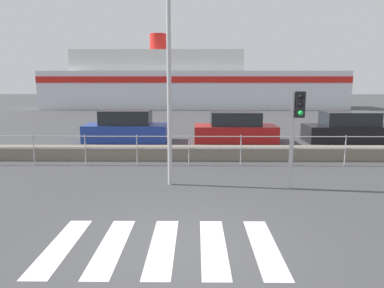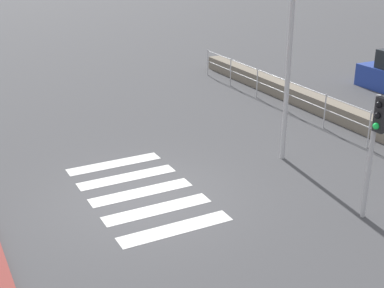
{
  "view_description": "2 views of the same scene",
  "coord_description": "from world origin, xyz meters",
  "px_view_note": "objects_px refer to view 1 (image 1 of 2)",
  "views": [
    {
      "loc": [
        0.25,
        -6.21,
        2.87
      ],
      "look_at": [
        0.16,
        2.0,
        1.5
      ],
      "focal_mm": 35.0,
      "sensor_mm": 36.0,
      "label": 1
    },
    {
      "loc": [
        9.81,
        -3.97,
        5.49
      ],
      "look_at": [
        0.23,
        1.0,
        1.2
      ],
      "focal_mm": 50.0,
      "sensor_mm": 36.0,
      "label": 2
    }
  ],
  "objects_px": {
    "parked_car_blue": "(126,128)",
    "parked_car_red": "(235,129)",
    "traffic_light_far": "(297,118)",
    "ferry_boat": "(187,84)",
    "streetlamp": "(168,33)",
    "parked_car_black": "(349,129)"
  },
  "relations": [
    {
      "from": "parked_car_red",
      "to": "streetlamp",
      "type": "bearing_deg",
      "value": -108.37
    },
    {
      "from": "traffic_light_far",
      "to": "ferry_boat",
      "type": "relative_size",
      "value": 0.08
    },
    {
      "from": "ferry_boat",
      "to": "parked_car_blue",
      "type": "distance_m",
      "value": 23.47
    },
    {
      "from": "traffic_light_far",
      "to": "parked_car_blue",
      "type": "bearing_deg",
      "value": 126.78
    },
    {
      "from": "traffic_light_far",
      "to": "parked_car_black",
      "type": "xyz_separation_m",
      "value": [
        4.69,
        8.07,
        -1.31
      ]
    },
    {
      "from": "parked_car_black",
      "to": "parked_car_red",
      "type": "bearing_deg",
      "value": 180.0
    },
    {
      "from": "traffic_light_far",
      "to": "parked_car_red",
      "type": "distance_m",
      "value": 8.21
    },
    {
      "from": "streetlamp",
      "to": "ferry_boat",
      "type": "relative_size",
      "value": 0.21
    },
    {
      "from": "streetlamp",
      "to": "ferry_boat",
      "type": "bearing_deg",
      "value": 90.52
    },
    {
      "from": "traffic_light_far",
      "to": "streetlamp",
      "type": "relative_size",
      "value": 0.39
    },
    {
      "from": "streetlamp",
      "to": "parked_car_red",
      "type": "distance_m",
      "value": 9.03
    },
    {
      "from": "parked_car_red",
      "to": "parked_car_black",
      "type": "relative_size",
      "value": 0.96
    },
    {
      "from": "streetlamp",
      "to": "parked_car_red",
      "type": "relative_size",
      "value": 1.71
    },
    {
      "from": "streetlamp",
      "to": "parked_car_red",
      "type": "height_order",
      "value": "streetlamp"
    },
    {
      "from": "parked_car_blue",
      "to": "parked_car_black",
      "type": "distance_m",
      "value": 10.72
    },
    {
      "from": "parked_car_red",
      "to": "parked_car_black",
      "type": "bearing_deg",
      "value": -0.0
    },
    {
      "from": "parked_car_blue",
      "to": "parked_car_red",
      "type": "xyz_separation_m",
      "value": [
        5.27,
        0.0,
        -0.03
      ]
    },
    {
      "from": "streetlamp",
      "to": "ferry_boat",
      "type": "xyz_separation_m",
      "value": [
        -0.29,
        31.17,
        -1.52
      ]
    },
    {
      "from": "parked_car_blue",
      "to": "parked_car_red",
      "type": "height_order",
      "value": "parked_car_blue"
    },
    {
      "from": "streetlamp",
      "to": "parked_car_blue",
      "type": "distance_m",
      "value": 9.03
    },
    {
      "from": "streetlamp",
      "to": "ferry_boat",
      "type": "height_order",
      "value": "ferry_boat"
    },
    {
      "from": "parked_car_blue",
      "to": "parked_car_black",
      "type": "xyz_separation_m",
      "value": [
        10.72,
        -0.0,
        -0.03
      ]
    }
  ]
}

